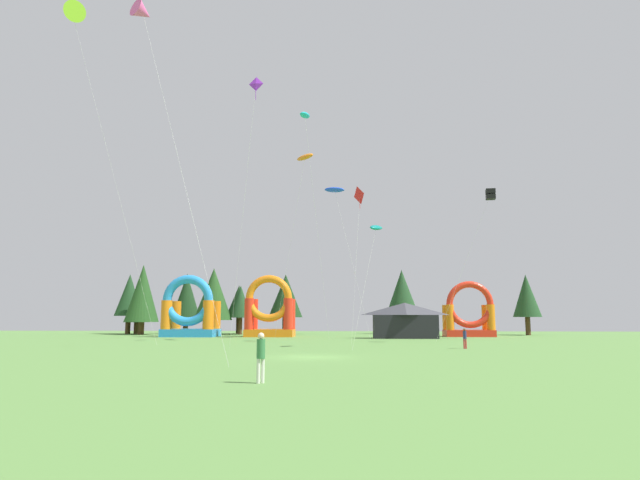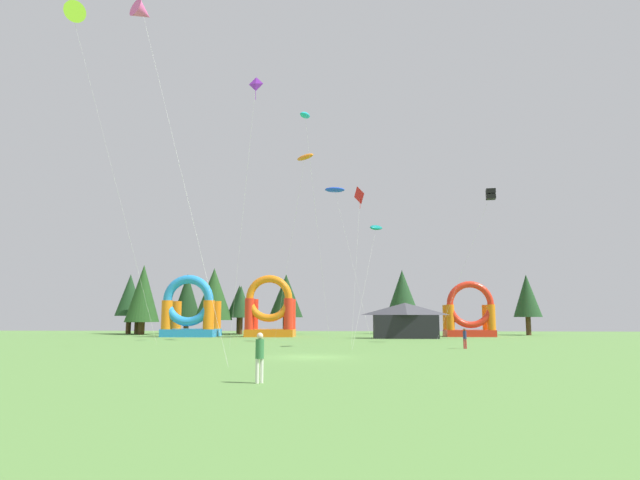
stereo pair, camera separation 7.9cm
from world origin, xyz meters
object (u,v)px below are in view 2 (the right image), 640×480
object	(u,v)px
kite_pink_delta	(143,13)
person_midfield	(465,337)
kite_red_diamond	(361,196)
inflatable_orange_dome	(270,313)
kite_black_box	(491,194)
kite_teal_parafoil	(376,228)
festival_tent	(405,320)
kite_blue_parafoil	(335,190)
inflatable_yellow_castle	(470,316)
kite_purple_diamond	(255,89)
person_far_side	(260,353)
kite_cyan_parafoil	(305,116)
kite_lime_delta	(72,14)
kite_orange_parafoil	(305,157)
inflatable_red_slide	(190,314)

from	to	relation	value
kite_pink_delta	person_midfield	bearing A→B (deg)	25.07
kite_red_diamond	inflatable_orange_dome	distance (m)	21.26
kite_black_box	inflatable_orange_dome	xyz separation A→B (m)	(-23.23, 15.49, -11.06)
kite_teal_parafoil	festival_tent	distance (m)	21.03
kite_red_diamond	festival_tent	bearing A→B (deg)	64.16
kite_blue_parafoil	kite_teal_parafoil	size ratio (longest dim) A/B	1.74
kite_black_box	inflatable_yellow_castle	xyz separation A→B (m)	(1.19, 17.15, -11.42)
kite_purple_diamond	person_far_side	size ratio (longest dim) A/B	11.37
kite_cyan_parafoil	kite_black_box	world-z (taller)	kite_cyan_parafoil
kite_lime_delta	person_midfield	xyz separation A→B (m)	(31.53, 2.18, -26.35)
kite_blue_parafoil	kite_red_diamond	bearing A→B (deg)	-72.49
kite_black_box	person_far_side	bearing A→B (deg)	-118.17
kite_red_diamond	kite_teal_parafoil	bearing A→B (deg)	-83.02
kite_pink_delta	person_midfield	size ratio (longest dim) A/B	14.84
kite_lime_delta	kite_pink_delta	bearing A→B (deg)	-41.23
kite_black_box	kite_blue_parafoil	bearing A→B (deg)	145.93
kite_black_box	inflatable_orange_dome	world-z (taller)	kite_black_box
kite_orange_parafoil	person_midfield	size ratio (longest dim) A/B	12.47
kite_purple_diamond	kite_pink_delta	size ratio (longest dim) A/B	0.91
kite_lime_delta	kite_pink_delta	size ratio (longest dim) A/B	1.23
kite_purple_diamond	person_midfield	distance (m)	25.22
kite_teal_parafoil	inflatable_red_slide	xyz separation A→B (m)	(-21.77, 22.33, -6.84)
kite_red_diamond	person_midfield	xyz separation A→B (m)	(7.68, -9.63, -13.21)
kite_orange_parafoil	inflatable_red_slide	bearing A→B (deg)	141.94
person_far_side	kite_cyan_parafoil	bearing A→B (deg)	59.76
inflatable_orange_dome	inflatable_red_slide	bearing A→B (deg)	-176.15
kite_blue_parafoil	kite_teal_parafoil	distance (m)	19.56
kite_cyan_parafoil	kite_black_box	xyz separation A→B (m)	(17.74, -0.93, -8.51)
inflatable_red_slide	festival_tent	world-z (taller)	inflatable_red_slide
person_midfield	kite_cyan_parafoil	bearing A→B (deg)	-49.51
kite_lime_delta	person_far_side	size ratio (longest dim) A/B	15.37
person_midfield	festival_tent	world-z (taller)	festival_tent
person_far_side	person_midfield	bearing A→B (deg)	29.70
kite_purple_diamond	kite_black_box	xyz separation A→B (m)	(20.64, 11.00, -6.29)
person_midfield	kite_blue_parafoil	bearing A→B (deg)	-74.69
kite_orange_parafoil	person_far_side	bearing A→B (deg)	-87.82
kite_purple_diamond	festival_tent	bearing A→B (deg)	59.33
person_far_side	inflatable_yellow_castle	size ratio (longest dim) A/B	0.27
kite_orange_parafoil	festival_tent	world-z (taller)	kite_orange_parafoil
kite_black_box	kite_purple_diamond	bearing A→B (deg)	-151.94
kite_lime_delta	kite_orange_parafoil	xyz separation A→B (m)	(18.20, 13.64, -8.54)
kite_red_diamond	kite_pink_delta	xyz separation A→B (m)	(-14.50, -20.01, 8.07)
kite_red_diamond	festival_tent	xyz separation A→B (m)	(5.07, 10.48, -12.13)
kite_cyan_parafoil	inflatable_orange_dome	bearing A→B (deg)	110.67
inflatable_red_slide	person_far_side	bearing A→B (deg)	-70.38
kite_blue_parafoil	person_far_side	size ratio (longest dim) A/B	9.46
kite_red_diamond	kite_cyan_parafoil	distance (m)	9.92
kite_cyan_parafoil	inflatable_orange_dome	world-z (taller)	kite_cyan_parafoil
kite_cyan_parafoil	inflatable_orange_dome	xyz separation A→B (m)	(-5.49, 14.55, -19.57)
kite_red_diamond	festival_tent	distance (m)	16.82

